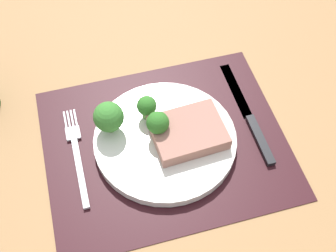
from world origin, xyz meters
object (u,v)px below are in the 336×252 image
plate (165,140)px  fork (77,155)px  steak (188,132)px  knife (250,119)px

plate → fork: plate is taller
plate → steak: size_ratio=2.06×
plate → fork: bearing=174.5°
plate → steak: steak is taller
plate → fork: size_ratio=1.24×
steak → fork: bearing=173.2°
steak → fork: steak is taller
knife → steak: bearing=-173.9°
plate → knife: 15.51cm
steak → knife: size_ratio=0.50×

